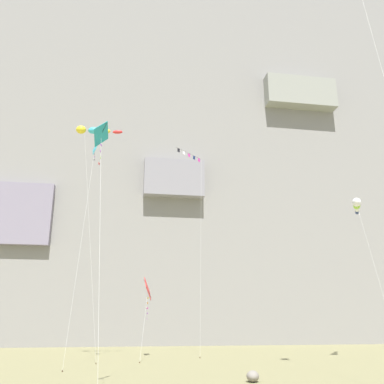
{
  "coord_description": "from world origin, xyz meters",
  "views": [
    {
      "loc": [
        -7.13,
        -9.11,
        3.55
      ],
      "look_at": [
        -2.47,
        19.52,
        12.38
      ],
      "focal_mm": 39.32,
      "sensor_mm": 36.0,
      "label": 1
    }
  ],
  "objects_px": {
    "kite_diamond_far_left": "(101,141)",
    "kite_windsock_upper_mid": "(357,206)",
    "boulder_foreground_right": "(253,376)",
    "kite_diamond_mid_left": "(148,290)",
    "kite_diamond_mid_center": "(93,163)",
    "kite_banner_high_center": "(191,171)",
    "kite_windsock_upper_right": "(92,131)"
  },
  "relations": [
    {
      "from": "kite_diamond_mid_left",
      "to": "kite_diamond_mid_center",
      "type": "xyz_separation_m",
      "value": [
        -5.83,
        -6.52,
        11.12
      ]
    },
    {
      "from": "kite_diamond_mid_left",
      "to": "kite_windsock_upper_mid",
      "type": "relative_size",
      "value": 0.52
    },
    {
      "from": "boulder_foreground_right",
      "to": "kite_diamond_mid_left",
      "type": "relative_size",
      "value": 0.18
    },
    {
      "from": "kite_diamond_mid_left",
      "to": "boulder_foreground_right",
      "type": "bearing_deg",
      "value": -73.3
    },
    {
      "from": "kite_diamond_mid_left",
      "to": "kite_diamond_mid_center",
      "type": "height_order",
      "value": "kite_diamond_mid_center"
    },
    {
      "from": "boulder_foreground_right",
      "to": "kite_diamond_mid_left",
      "type": "distance_m",
      "value": 19.62
    },
    {
      "from": "kite_diamond_far_left",
      "to": "kite_windsock_upper_mid",
      "type": "xyz_separation_m",
      "value": [
        24.0,
        15.52,
        1.56
      ]
    },
    {
      "from": "boulder_foreground_right",
      "to": "kite_diamond_mid_center",
      "type": "distance_m",
      "value": 23.45
    },
    {
      "from": "kite_diamond_far_left",
      "to": "kite_windsock_upper_mid",
      "type": "height_order",
      "value": "kite_windsock_upper_mid"
    },
    {
      "from": "boulder_foreground_right",
      "to": "kite_windsock_upper_right",
      "type": "height_order",
      "value": "kite_windsock_upper_right"
    },
    {
      "from": "boulder_foreground_right",
      "to": "kite_banner_high_center",
      "type": "relative_size",
      "value": 0.06
    },
    {
      "from": "boulder_foreground_right",
      "to": "kite_diamond_far_left",
      "type": "height_order",
      "value": "kite_diamond_far_left"
    },
    {
      "from": "kite_windsock_upper_mid",
      "to": "kite_diamond_far_left",
      "type": "bearing_deg",
      "value": -147.11
    },
    {
      "from": "boulder_foreground_right",
      "to": "kite_diamond_far_left",
      "type": "relative_size",
      "value": 0.1
    },
    {
      "from": "kite_banner_high_center",
      "to": "kite_diamond_mid_center",
      "type": "distance_m",
      "value": 12.65
    },
    {
      "from": "kite_diamond_mid_left",
      "to": "kite_diamond_far_left",
      "type": "bearing_deg",
      "value": -100.17
    },
    {
      "from": "kite_windsock_upper_right",
      "to": "kite_diamond_mid_center",
      "type": "xyz_separation_m",
      "value": [
        0.53,
        -2.84,
        -4.54
      ]
    },
    {
      "from": "kite_banner_high_center",
      "to": "kite_diamond_mid_left",
      "type": "bearing_deg",
      "value": -174.62
    },
    {
      "from": "kite_windsock_upper_mid",
      "to": "kite_diamond_mid_center",
      "type": "xyz_separation_m",
      "value": [
        -25.76,
        0.63,
        3.19
      ]
    },
    {
      "from": "boulder_foreground_right",
      "to": "kite_windsock_upper_mid",
      "type": "height_order",
      "value": "kite_windsock_upper_mid"
    },
    {
      "from": "kite_diamond_mid_left",
      "to": "kite_windsock_upper_right",
      "type": "height_order",
      "value": "kite_windsock_upper_right"
    },
    {
      "from": "boulder_foreground_right",
      "to": "kite_windsock_upper_mid",
      "type": "relative_size",
      "value": 0.09
    },
    {
      "from": "kite_diamond_mid_left",
      "to": "kite_banner_high_center",
      "type": "height_order",
      "value": "kite_banner_high_center"
    },
    {
      "from": "boulder_foreground_right",
      "to": "kite_windsock_upper_right",
      "type": "relative_size",
      "value": 0.06
    },
    {
      "from": "kite_diamond_mid_left",
      "to": "kite_diamond_mid_center",
      "type": "relative_size",
      "value": 0.39
    },
    {
      "from": "kite_windsock_upper_right",
      "to": "kite_windsock_upper_mid",
      "type": "height_order",
      "value": "kite_windsock_upper_right"
    },
    {
      "from": "kite_windsock_upper_right",
      "to": "kite_windsock_upper_mid",
      "type": "distance_m",
      "value": 27.63
    },
    {
      "from": "kite_windsock_upper_right",
      "to": "kite_banner_high_center",
      "type": "xyz_separation_m",
      "value": [
        10.88,
        4.1,
        -2.36
      ]
    },
    {
      "from": "kite_windsock_upper_right",
      "to": "kite_diamond_far_left",
      "type": "bearing_deg",
      "value": -83.11
    },
    {
      "from": "kite_diamond_mid_left",
      "to": "kite_windsock_upper_right",
      "type": "bearing_deg",
      "value": -150.01
    },
    {
      "from": "boulder_foreground_right",
      "to": "kite_diamond_mid_center",
      "type": "height_order",
      "value": "kite_diamond_mid_center"
    },
    {
      "from": "kite_diamond_far_left",
      "to": "kite_diamond_mid_center",
      "type": "relative_size",
      "value": 0.71
    }
  ]
}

